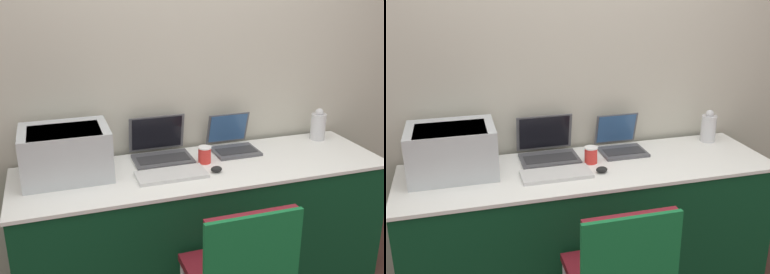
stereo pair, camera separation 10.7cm
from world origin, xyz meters
TOP-DOWN VIEW (x-y plane):
  - wall_back at (0.00, 0.71)m, footprint 8.00×0.05m
  - table at (0.00, 0.32)m, footprint 2.20×0.66m
  - printer at (-0.77, 0.42)m, footprint 0.48×0.37m
  - laptop_left at (-0.21, 0.53)m, footprint 0.35×0.29m
  - laptop_right at (0.27, 0.51)m, footprint 0.28×0.28m
  - external_keyboard at (-0.22, 0.24)m, footprint 0.40×0.18m
  - coffee_cup at (0.02, 0.37)m, footprint 0.08×0.08m
  - mouse at (0.04, 0.21)m, footprint 0.07×0.05m
  - metal_pitcher at (0.90, 0.52)m, footprint 0.10×0.10m
  - chair at (-0.05, -0.37)m, footprint 0.46×0.44m

SIDE VIEW (x-z plane):
  - table at x=0.00m, z-range 0.00..0.79m
  - chair at x=-0.05m, z-range 0.12..1.01m
  - external_keyboard at x=-0.22m, z-range 0.79..0.81m
  - mouse at x=0.04m, z-range 0.79..0.82m
  - laptop_right at x=0.27m, z-range 0.73..0.95m
  - coffee_cup at x=0.02m, z-range 0.79..0.89m
  - laptop_left at x=-0.21m, z-range 0.72..0.97m
  - metal_pitcher at x=0.90m, z-range 0.78..1.00m
  - printer at x=-0.77m, z-range 0.80..1.08m
  - wall_back at x=0.00m, z-range 0.00..2.60m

